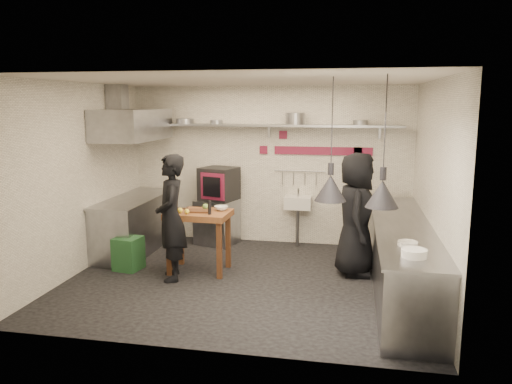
% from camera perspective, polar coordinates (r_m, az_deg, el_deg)
% --- Properties ---
extents(floor, '(5.00, 5.00, 0.00)m').
position_cam_1_polar(floor, '(7.25, -1.33, -10.04)').
color(floor, black).
rests_on(floor, ground).
extents(ceiling, '(5.00, 5.00, 0.00)m').
position_cam_1_polar(ceiling, '(6.82, -1.43, 12.65)').
color(ceiling, beige).
rests_on(ceiling, floor).
extents(wall_back, '(5.00, 0.04, 2.80)m').
position_cam_1_polar(wall_back, '(8.94, 1.51, 3.05)').
color(wall_back, silver).
rests_on(wall_back, floor).
extents(wall_front, '(5.00, 0.04, 2.80)m').
position_cam_1_polar(wall_front, '(4.90, -6.65, -2.90)').
color(wall_front, silver).
rests_on(wall_front, floor).
extents(wall_left, '(0.04, 4.20, 2.80)m').
position_cam_1_polar(wall_left, '(7.82, -19.58, 1.45)').
color(wall_left, silver).
rests_on(wall_left, floor).
extents(wall_right, '(0.04, 4.20, 2.80)m').
position_cam_1_polar(wall_right, '(6.82, 19.61, 0.25)').
color(wall_right, silver).
rests_on(wall_right, floor).
extents(red_band_horiz, '(1.70, 0.02, 0.14)m').
position_cam_1_polar(red_band_horiz, '(8.78, 7.64, 4.68)').
color(red_band_horiz, maroon).
rests_on(red_band_horiz, wall_back).
extents(red_band_vert, '(0.14, 0.02, 1.10)m').
position_cam_1_polar(red_band_vert, '(8.83, 11.46, 1.45)').
color(red_band_vert, maroon).
rests_on(red_band_vert, wall_back).
extents(red_tile_a, '(0.14, 0.02, 0.14)m').
position_cam_1_polar(red_tile_a, '(8.83, 3.12, 6.54)').
color(red_tile_a, maroon).
rests_on(red_tile_a, wall_back).
extents(red_tile_b, '(0.14, 0.02, 0.14)m').
position_cam_1_polar(red_tile_b, '(8.91, 0.86, 4.84)').
color(red_tile_b, maroon).
rests_on(red_tile_b, wall_back).
extents(back_shelf, '(4.60, 0.34, 0.04)m').
position_cam_1_polar(back_shelf, '(8.70, 1.34, 7.62)').
color(back_shelf, gray).
rests_on(back_shelf, wall_back).
extents(shelf_bracket_left, '(0.04, 0.06, 0.24)m').
position_cam_1_polar(shelf_bracket_left, '(9.36, -10.14, 7.03)').
color(shelf_bracket_left, gray).
rests_on(shelf_bracket_left, wall_back).
extents(shelf_bracket_mid, '(0.04, 0.06, 0.24)m').
position_cam_1_polar(shelf_bracket_mid, '(8.86, 1.50, 7.01)').
color(shelf_bracket_mid, gray).
rests_on(shelf_bracket_mid, wall_back).
extents(shelf_bracket_right, '(0.04, 0.06, 0.24)m').
position_cam_1_polar(shelf_bracket_right, '(8.74, 13.96, 6.68)').
color(shelf_bracket_right, gray).
rests_on(shelf_bracket_right, wall_back).
extents(pan_far_left, '(0.33, 0.33, 0.09)m').
position_cam_1_polar(pan_far_left, '(9.07, -8.12, 8.04)').
color(pan_far_left, gray).
rests_on(pan_far_left, back_shelf).
extents(pan_mid_left, '(0.23, 0.23, 0.07)m').
position_cam_1_polar(pan_mid_left, '(8.90, -4.55, 8.00)').
color(pan_mid_left, gray).
rests_on(pan_mid_left, back_shelf).
extents(stock_pot, '(0.40, 0.40, 0.20)m').
position_cam_1_polar(stock_pot, '(8.63, 4.51, 8.37)').
color(stock_pot, gray).
rests_on(stock_pot, back_shelf).
extents(pan_right, '(0.29, 0.29, 0.08)m').
position_cam_1_polar(pan_right, '(8.58, 11.83, 7.78)').
color(pan_right, gray).
rests_on(pan_right, back_shelf).
extents(oven_stand, '(0.79, 0.75, 0.80)m').
position_cam_1_polar(oven_stand, '(8.99, -4.47, -3.42)').
color(oven_stand, gray).
rests_on(oven_stand, floor).
extents(combi_oven, '(0.72, 0.69, 0.58)m').
position_cam_1_polar(combi_oven, '(8.87, -4.25, 0.95)').
color(combi_oven, black).
rests_on(combi_oven, oven_stand).
extents(oven_door, '(0.45, 0.16, 0.46)m').
position_cam_1_polar(oven_door, '(8.58, -4.99, 0.63)').
color(oven_door, maroon).
rests_on(oven_door, combi_oven).
extents(oven_glass, '(0.33, 0.12, 0.34)m').
position_cam_1_polar(oven_glass, '(8.55, -5.11, 0.59)').
color(oven_glass, black).
rests_on(oven_glass, oven_door).
extents(hand_sink, '(0.46, 0.34, 0.22)m').
position_cam_1_polar(hand_sink, '(8.79, 4.84, -1.20)').
color(hand_sink, silver).
rests_on(hand_sink, wall_back).
extents(sink_tap, '(0.03, 0.03, 0.14)m').
position_cam_1_polar(sink_tap, '(8.75, 4.86, -0.04)').
color(sink_tap, gray).
rests_on(sink_tap, hand_sink).
extents(sink_drain, '(0.06, 0.06, 0.66)m').
position_cam_1_polar(sink_drain, '(8.85, 4.77, -4.04)').
color(sink_drain, gray).
rests_on(sink_drain, floor).
extents(utensil_rail, '(0.90, 0.02, 0.02)m').
position_cam_1_polar(utensil_rail, '(8.84, 4.99, 2.41)').
color(utensil_rail, gray).
rests_on(utensil_rail, wall_back).
extents(counter_right, '(0.70, 3.80, 0.90)m').
position_cam_1_polar(counter_right, '(6.99, 16.29, -7.34)').
color(counter_right, gray).
rests_on(counter_right, floor).
extents(counter_right_top, '(0.76, 3.90, 0.03)m').
position_cam_1_polar(counter_right_top, '(6.87, 16.48, -3.63)').
color(counter_right_top, gray).
rests_on(counter_right_top, counter_right).
extents(plate_stack, '(0.29, 0.29, 0.09)m').
position_cam_1_polar(plate_stack, '(5.43, 17.62, -6.69)').
color(plate_stack, silver).
rests_on(plate_stack, counter_right_top).
extents(small_bowl_right, '(0.25, 0.25, 0.05)m').
position_cam_1_polar(small_bowl_right, '(5.84, 16.95, -5.66)').
color(small_bowl_right, silver).
rests_on(small_bowl_right, counter_right_top).
extents(counter_left, '(0.70, 1.90, 0.90)m').
position_cam_1_polar(counter_left, '(8.75, -13.75, -3.72)').
color(counter_left, gray).
rests_on(counter_left, floor).
extents(counter_left_top, '(0.76, 2.00, 0.03)m').
position_cam_1_polar(counter_left_top, '(8.65, -13.88, -0.73)').
color(counter_left_top, gray).
rests_on(counter_left_top, counter_left).
extents(extractor_hood, '(0.78, 1.60, 0.50)m').
position_cam_1_polar(extractor_hood, '(8.49, -13.92, 7.47)').
color(extractor_hood, gray).
rests_on(extractor_hood, ceiling).
extents(hood_duct, '(0.28, 0.28, 0.50)m').
position_cam_1_polar(hood_duct, '(8.59, -15.58, 10.10)').
color(hood_duct, gray).
rests_on(hood_duct, ceiling).
extents(green_bin, '(0.42, 0.42, 0.50)m').
position_cam_1_polar(green_bin, '(7.87, -14.39, -6.81)').
color(green_bin, '#1F5128').
rests_on(green_bin, floor).
extents(prep_table, '(0.94, 0.67, 0.92)m').
position_cam_1_polar(prep_table, '(7.54, -6.50, -5.64)').
color(prep_table, brown).
rests_on(prep_table, floor).
extents(cutting_board, '(0.33, 0.25, 0.02)m').
position_cam_1_polar(cutting_board, '(7.41, -6.55, -2.16)').
color(cutting_board, '#4F2C18').
rests_on(cutting_board, prep_table).
extents(pepper_mill, '(0.06, 0.06, 0.20)m').
position_cam_1_polar(pepper_mill, '(7.19, -5.33, -1.79)').
color(pepper_mill, black).
rests_on(pepper_mill, prep_table).
extents(lemon_a, '(0.10, 0.10, 0.08)m').
position_cam_1_polar(lemon_a, '(7.35, -8.68, -2.09)').
color(lemon_a, yellow).
rests_on(lemon_a, prep_table).
extents(lemon_b, '(0.07, 0.07, 0.07)m').
position_cam_1_polar(lemon_b, '(7.26, -7.91, -2.23)').
color(lemon_b, yellow).
rests_on(lemon_b, prep_table).
extents(veg_ball, '(0.12, 0.12, 0.09)m').
position_cam_1_polar(veg_ball, '(7.51, -5.80, -1.68)').
color(veg_ball, olive).
rests_on(veg_ball, prep_table).
extents(steel_tray, '(0.18, 0.13, 0.03)m').
position_cam_1_polar(steel_tray, '(7.66, -8.47, -1.78)').
color(steel_tray, gray).
rests_on(steel_tray, prep_table).
extents(bowl, '(0.27, 0.27, 0.06)m').
position_cam_1_polar(bowl, '(7.47, -4.00, -1.86)').
color(bowl, silver).
rests_on(bowl, prep_table).
extents(heat_lamp_near, '(0.40, 0.40, 1.44)m').
position_cam_1_polar(heat_lamp_near, '(5.88, 8.64, 5.90)').
color(heat_lamp_near, black).
rests_on(heat_lamp_near, ceiling).
extents(heat_lamp_far, '(0.47, 0.47, 1.41)m').
position_cam_1_polar(heat_lamp_far, '(5.47, 14.48, 5.55)').
color(heat_lamp_far, black).
rests_on(heat_lamp_far, ceiling).
extents(chef_left, '(0.64, 0.77, 1.80)m').
position_cam_1_polar(chef_left, '(7.17, -9.69, -2.91)').
color(chef_left, black).
rests_on(chef_left, floor).
extents(chef_right, '(0.58, 0.88, 1.81)m').
position_cam_1_polar(chef_right, '(7.41, 11.36, -2.52)').
color(chef_right, black).
rests_on(chef_right, floor).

